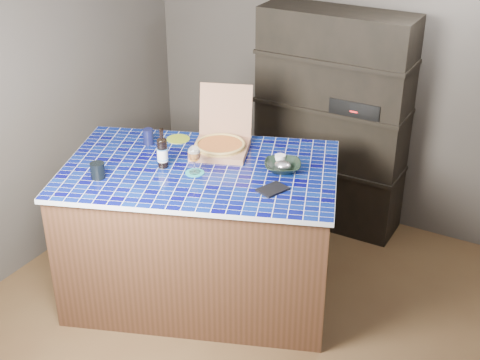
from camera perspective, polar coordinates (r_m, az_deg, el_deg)
The scene contains 14 objects.
room at distance 4.05m, azimuth -0.14°, elevation 2.27°, with size 3.50×3.50×3.50m.
shelving_unit at distance 5.45m, azimuth 7.87°, elevation 4.95°, with size 1.20×0.41×1.80m.
kitchen_island at distance 4.69m, azimuth -3.31°, elevation -4.38°, with size 2.10×1.72×1.00m.
pizza_box at distance 4.66m, azimuth -1.64°, elevation 3.16°, with size 0.51×0.56×0.41m.
mead_bottle at distance 4.44m, azimuth -6.64°, elevation 2.38°, with size 0.07×0.07×0.28m.
teal_trivet at distance 4.38m, azimuth -3.88°, elevation 0.63°, with size 0.12×0.12×0.01m, color teal.
wine_glass at distance 4.32m, azimuth -3.94°, elevation 2.20°, with size 0.09×0.09×0.19m.
tumbler at distance 4.39m, azimuth -12.06°, elevation 0.80°, with size 0.09×0.09×0.10m, color black.
dvd_case at distance 4.16m, azimuth 2.81°, elevation -0.80°, with size 0.13×0.18×0.01m, color black.
bowl at distance 4.40m, azimuth 3.66°, elevation 1.16°, with size 0.24×0.24×0.06m, color black.
foil_contents at distance 4.40m, azimuth 3.66°, elevation 1.28°, with size 0.11×0.10×0.05m, color silver.
white_jar at distance 4.50m, azimuth 3.44°, elevation 1.78°, with size 0.07×0.07×0.06m, color white.
navy_cup at distance 4.81m, azimuth -7.84°, elevation 3.68°, with size 0.07×0.07×0.11m, color black.
green_trivet at distance 4.88m, azimuth -5.30°, elevation 3.52°, with size 0.17×0.17×0.01m, color #88A222.
Camera 1 is at (1.80, -3.18, 2.98)m, focal length 50.00 mm.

